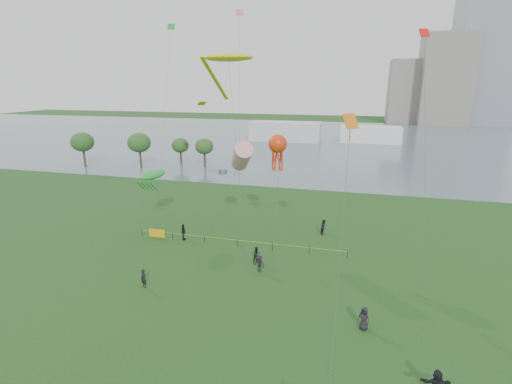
# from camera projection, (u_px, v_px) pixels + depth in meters

# --- Properties ---
(ground_plane) EXTENTS (400.00, 400.00, 0.00)m
(ground_plane) POSITION_uv_depth(u_px,v_px,m) (222.00, 334.00, 27.00)
(ground_plane) COLOR #133611
(lake) EXTENTS (400.00, 120.00, 0.08)m
(lake) POSITION_uv_depth(u_px,v_px,m) (324.00, 140.00, 119.99)
(lake) COLOR slate
(lake) RESTS_ON ground_plane
(building_mid) EXTENTS (20.00, 20.00, 38.00)m
(building_mid) POSITION_uv_depth(u_px,v_px,m) (444.00, 80.00, 161.41)
(building_mid) COLOR slate
(building_mid) RESTS_ON ground_plane
(building_low) EXTENTS (16.00, 18.00, 28.00)m
(building_low) POSITION_uv_depth(u_px,v_px,m) (407.00, 92.00, 171.71)
(building_low) COLOR slate
(building_low) RESTS_ON ground_plane
(pavilion_left) EXTENTS (22.00, 8.00, 6.00)m
(pavilion_left) POSITION_uv_depth(u_px,v_px,m) (285.00, 131.00, 117.34)
(pavilion_left) COLOR silver
(pavilion_left) RESTS_ON ground_plane
(pavilion_right) EXTENTS (18.00, 7.00, 5.00)m
(pavilion_right) POSITION_uv_depth(u_px,v_px,m) (370.00, 134.00, 114.12)
(pavilion_right) COLOR white
(pavilion_right) RESTS_ON ground_plane
(trees) EXTENTS (29.79, 11.86, 7.57)m
(trees) POSITION_uv_depth(u_px,v_px,m) (140.00, 144.00, 79.82)
(trees) COLOR #372A19
(trees) RESTS_ON ground_plane
(fence) EXTENTS (24.07, 0.07, 1.05)m
(fence) POSITION_uv_depth(u_px,v_px,m) (187.00, 236.00, 42.93)
(fence) COLOR black
(fence) RESTS_ON ground_plane
(spectator_a) EXTENTS (1.02, 1.02, 1.67)m
(spectator_a) POSITION_uv_depth(u_px,v_px,m) (257.00, 254.00, 37.81)
(spectator_a) COLOR black
(spectator_a) RESTS_ON ground_plane
(spectator_b) EXTENTS (1.24, 0.96, 1.70)m
(spectator_b) POSITION_uv_depth(u_px,v_px,m) (259.00, 264.00, 35.83)
(spectator_b) COLOR black
(spectator_b) RESTS_ON ground_plane
(spectator_c) EXTENTS (0.73, 1.21, 1.94)m
(spectator_c) POSITION_uv_depth(u_px,v_px,m) (183.00, 232.00, 43.13)
(spectator_c) COLOR black
(spectator_c) RESTS_ON ground_plane
(spectator_d) EXTENTS (1.08, 0.97, 1.85)m
(spectator_d) POSITION_uv_depth(u_px,v_px,m) (364.00, 318.00, 27.34)
(spectator_d) COLOR black
(spectator_d) RESTS_ON ground_plane
(spectator_e) EXTENTS (1.80, 0.78, 1.87)m
(spectator_e) POSITION_uv_depth(u_px,v_px,m) (436.00, 384.00, 21.33)
(spectator_e) COLOR black
(spectator_e) RESTS_ON ground_plane
(spectator_f) EXTENTS (0.74, 0.63, 1.73)m
(spectator_f) POSITION_uv_depth(u_px,v_px,m) (143.00, 278.00, 33.07)
(spectator_f) COLOR black
(spectator_f) RESTS_ON ground_plane
(spectator_g) EXTENTS (0.99, 1.11, 1.89)m
(spectator_g) POSITION_uv_depth(u_px,v_px,m) (324.00, 227.00, 44.72)
(spectator_g) COLOR black
(spectator_g) RESTS_ON ground_plane
(kite_stingray) EXTENTS (7.18, 10.24, 20.78)m
(kite_stingray) POSITION_uv_depth(u_px,v_px,m) (228.00, 58.00, 40.50)
(kite_stingray) COLOR #3F3F42
(kite_windsock) EXTENTS (6.37, 5.24, 11.84)m
(kite_windsock) POSITION_uv_depth(u_px,v_px,m) (241.00, 156.00, 40.85)
(kite_windsock) COLOR #3F3F42
(kite_creature) EXTENTS (2.55, 7.03, 7.56)m
(kite_creature) POSITION_uv_depth(u_px,v_px,m) (153.00, 175.00, 44.22)
(kite_creature) COLOR #3F3F42
(kite_octopus) EXTENTS (2.21, 6.16, 12.46)m
(kite_octopus) POSITION_uv_depth(u_px,v_px,m) (278.00, 145.00, 39.18)
(kite_octopus) COLOR #3F3F42
(kite_delta) EXTENTS (1.47, 13.34, 15.23)m
(kite_delta) POSITION_uv_depth(u_px,v_px,m) (350.00, 132.00, 29.90)
(kite_delta) COLOR #3F3F42
(small_kites) EXTENTS (38.55, 15.79, 4.54)m
(small_kites) POSITION_uv_depth(u_px,v_px,m) (318.00, 19.00, 37.11)
(small_kites) COLOR #198C2D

